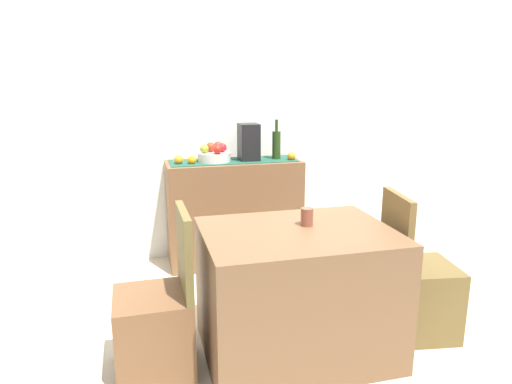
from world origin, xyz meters
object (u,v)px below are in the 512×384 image
object	(u,v)px
sideboard_console	(234,212)
coffee_cup	(307,217)
wine_bottle	(276,144)
chair_by_corner	(417,293)
dining_table	(297,292)
fruit_bowl	(214,157)
chair_near_window	(157,326)
coffee_maker	(249,142)

from	to	relation	value
sideboard_console	coffee_cup	xyz separation A→B (m)	(0.14, -1.37, 0.35)
wine_bottle	chair_by_corner	bearing A→B (deg)	-71.51
dining_table	chair_by_corner	size ratio (longest dim) A/B	1.17
fruit_bowl	coffee_cup	xyz separation A→B (m)	(0.30, -1.37, -0.13)
dining_table	chair_by_corner	distance (m)	0.80
coffee_cup	chair_by_corner	world-z (taller)	chair_by_corner
wine_bottle	fruit_bowl	bearing A→B (deg)	180.00
wine_bottle	chair_near_window	world-z (taller)	wine_bottle
coffee_maker	chair_near_window	size ratio (longest dim) A/B	0.34
fruit_bowl	coffee_maker	world-z (taller)	coffee_maker
sideboard_console	chair_by_corner	size ratio (longest dim) A/B	1.24
sideboard_console	chair_by_corner	distance (m)	1.68
wine_bottle	coffee_maker	world-z (taller)	wine_bottle
sideboard_console	wine_bottle	xyz separation A→B (m)	(0.37, -0.00, 0.57)
sideboard_console	dining_table	bearing A→B (deg)	-87.54
sideboard_console	chair_near_window	xyz separation A→B (m)	(-0.73, -1.44, -0.17)
dining_table	chair_near_window	distance (m)	0.80
fruit_bowl	chair_near_window	world-z (taller)	fruit_bowl
wine_bottle	chair_by_corner	distance (m)	1.69
fruit_bowl	wine_bottle	distance (m)	0.54
chair_by_corner	dining_table	bearing A→B (deg)	-179.83
fruit_bowl	coffee_maker	distance (m)	0.31
fruit_bowl	dining_table	world-z (taller)	fruit_bowl
coffee_maker	dining_table	world-z (taller)	coffee_maker
wine_bottle	coffee_maker	distance (m)	0.24
wine_bottle	sideboard_console	bearing A→B (deg)	180.00
dining_table	chair_by_corner	world-z (taller)	chair_by_corner
sideboard_console	wine_bottle	size ratio (longest dim) A/B	3.32
sideboard_console	chair_near_window	world-z (taller)	chair_near_window
dining_table	fruit_bowl	bearing A→B (deg)	98.85
sideboard_console	dining_table	xyz separation A→B (m)	(0.06, -1.44, -0.07)
sideboard_console	chair_by_corner	world-z (taller)	chair_by_corner
coffee_cup	wine_bottle	bearing A→B (deg)	80.39
coffee_cup	chair_near_window	distance (m)	1.01
wine_bottle	chair_by_corner	world-z (taller)	wine_bottle
sideboard_console	dining_table	world-z (taller)	sideboard_console
wine_bottle	dining_table	bearing A→B (deg)	-102.09
coffee_maker	coffee_cup	distance (m)	1.39
chair_near_window	chair_by_corner	world-z (taller)	same
chair_by_corner	coffee_maker	bearing A→B (deg)	116.64
sideboard_console	dining_table	size ratio (longest dim) A/B	1.06
coffee_maker	dining_table	bearing A→B (deg)	-92.70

